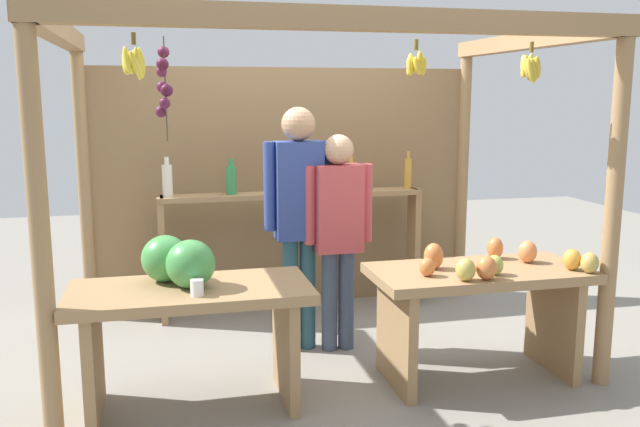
% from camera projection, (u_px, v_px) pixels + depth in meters
% --- Properties ---
extents(ground_plane, '(12.00, 12.00, 0.00)m').
position_uv_depth(ground_plane, '(313.00, 346.00, 4.80)').
color(ground_plane, gray).
rests_on(ground_plane, ground).
extents(market_stall, '(3.31, 2.17, 2.21)m').
position_uv_depth(market_stall, '(299.00, 158.00, 5.02)').
color(market_stall, '#99754C').
rests_on(market_stall, ground).
extents(fruit_counter_left, '(1.34, 0.64, 0.98)m').
position_uv_depth(fruit_counter_left, '(188.00, 303.00, 3.77)').
color(fruit_counter_left, '#99754C').
rests_on(fruit_counter_left, ground).
extents(fruit_counter_right, '(1.34, 0.64, 0.87)m').
position_uv_depth(fruit_counter_right, '(481.00, 294.00, 4.16)').
color(fruit_counter_right, '#99754C').
rests_on(fruit_counter_right, ground).
extents(bottle_shelf_unit, '(2.13, 0.22, 1.31)m').
position_uv_depth(bottle_shelf_unit, '(291.00, 219.00, 5.41)').
color(bottle_shelf_unit, '#99754C').
rests_on(bottle_shelf_unit, ground).
extents(vendor_man, '(0.48, 0.23, 1.69)m').
position_uv_depth(vendor_man, '(299.00, 206.00, 4.58)').
color(vendor_man, '#275061').
rests_on(vendor_man, ground).
extents(vendor_woman, '(0.48, 0.20, 1.51)m').
position_uv_depth(vendor_woman, '(338.00, 224.00, 4.60)').
color(vendor_woman, '#3D4C65').
rests_on(vendor_woman, ground).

